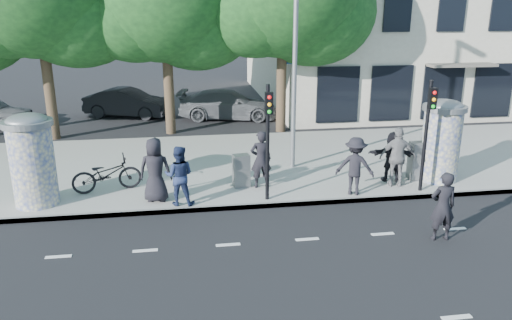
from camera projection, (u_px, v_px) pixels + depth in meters
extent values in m
plane|color=black|center=(322.00, 267.00, 11.24)|extent=(120.00, 120.00, 0.00)
cube|color=gray|center=(266.00, 163.00, 18.28)|extent=(40.00, 8.00, 0.15)
cube|color=slate|center=(289.00, 204.00, 14.56)|extent=(40.00, 0.10, 0.16)
cube|color=silver|center=(307.00, 239.00, 12.56)|extent=(32.00, 0.12, 0.01)
cylinder|color=beige|center=(33.00, 166.00, 14.05)|extent=(1.20, 1.20, 2.30)
cylinder|color=slate|center=(27.00, 123.00, 13.68)|extent=(1.36, 1.36, 0.16)
ellipsoid|color=slate|center=(27.00, 120.00, 13.66)|extent=(1.10, 1.10, 0.38)
cylinder|color=beige|center=(441.00, 146.00, 16.01)|extent=(1.20, 1.20, 2.30)
cylinder|color=slate|center=(445.00, 108.00, 15.64)|extent=(1.36, 1.36, 0.16)
ellipsoid|color=slate|center=(445.00, 105.00, 15.62)|extent=(1.10, 1.10, 0.38)
cylinder|color=black|center=(268.00, 144.00, 14.22)|extent=(0.11, 0.11, 3.40)
cube|color=black|center=(269.00, 103.00, 13.68)|extent=(0.22, 0.14, 0.62)
cylinder|color=black|center=(426.00, 137.00, 14.90)|extent=(0.11, 0.11, 3.40)
cube|color=black|center=(433.00, 98.00, 14.37)|extent=(0.22, 0.14, 0.62)
cylinder|color=slate|center=(295.00, 51.00, 16.41)|extent=(0.16, 0.16, 8.00)
cylinder|color=#38281C|center=(49.00, 85.00, 21.08)|extent=(0.44, 0.44, 4.73)
cylinder|color=#38281C|center=(169.00, 85.00, 22.03)|extent=(0.44, 0.44, 4.41)
cylinder|color=#38281C|center=(281.00, 82.00, 22.34)|extent=(0.44, 0.44, 4.59)
cube|color=black|center=(493.00, 90.00, 24.20)|extent=(18.00, 0.10, 2.60)
cube|color=#59544C|center=(461.00, 65.00, 23.19)|extent=(3.20, 0.90, 0.12)
cube|color=#194C8C|center=(303.00, 60.00, 22.35)|extent=(1.60, 0.06, 0.30)
imported|color=black|center=(155.00, 170.00, 14.33)|extent=(1.01, 0.73, 1.89)
imported|color=black|center=(261.00, 159.00, 15.41)|extent=(0.67, 0.44, 1.82)
imported|color=#1D2749|center=(179.00, 176.00, 14.11)|extent=(0.94, 0.79, 1.73)
imported|color=black|center=(355.00, 166.00, 14.87)|extent=(1.30, 1.03, 1.77)
imported|color=slate|center=(398.00, 157.00, 15.49)|extent=(1.21, 0.83, 1.90)
imported|color=black|center=(392.00, 156.00, 16.00)|extent=(1.61, 0.92, 1.64)
imported|color=black|center=(443.00, 206.00, 12.30)|extent=(0.67, 0.45, 1.78)
imported|color=black|center=(107.00, 174.00, 15.20)|extent=(1.17, 2.18, 1.09)
cube|color=#5E6162|center=(241.00, 171.00, 15.57)|extent=(0.55, 0.43, 1.04)
cube|color=slate|center=(419.00, 161.00, 16.22)|extent=(0.60, 0.44, 1.24)
imported|color=black|center=(128.00, 103.00, 25.76)|extent=(2.96, 4.67, 1.45)
imported|color=#54575B|center=(228.00, 105.00, 25.31)|extent=(2.89, 5.28, 1.45)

